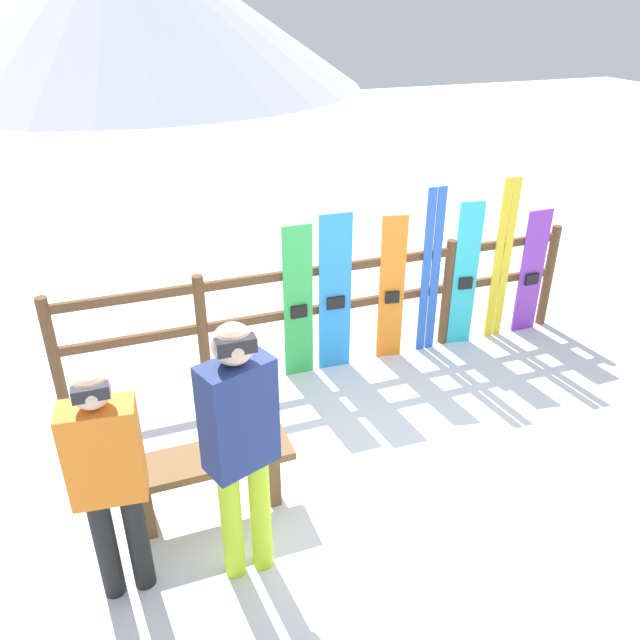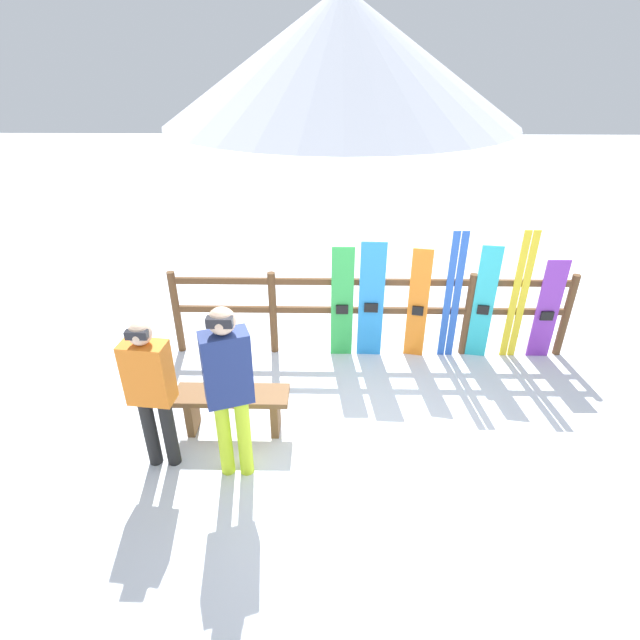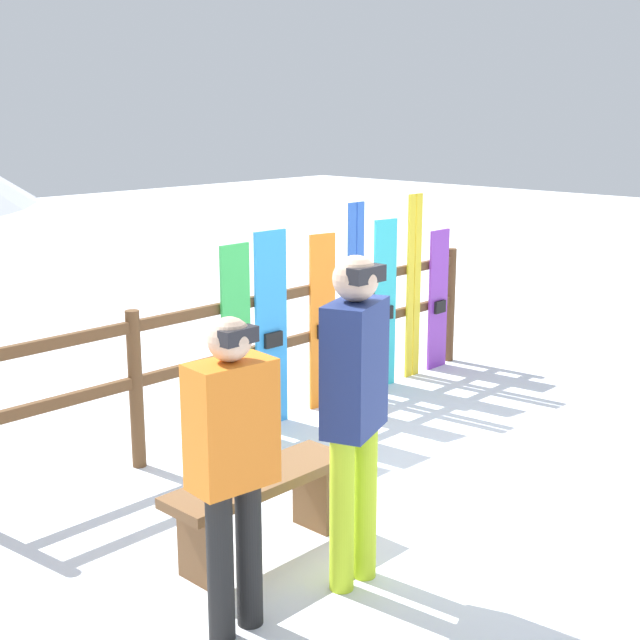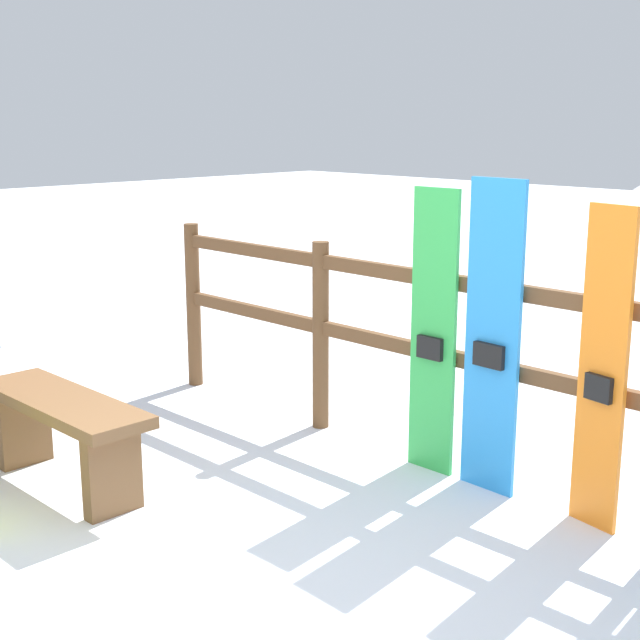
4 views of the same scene
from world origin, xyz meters
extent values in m
plane|color=white|center=(0.00, 0.00, 0.00)|extent=(40.00, 40.00, 0.00)
cylinder|color=brown|center=(-2.52, 1.79, 0.57)|extent=(0.10, 0.10, 1.15)
cylinder|color=brown|center=(-1.26, 1.79, 0.57)|extent=(0.10, 0.10, 1.15)
cylinder|color=brown|center=(0.00, 1.79, 0.57)|extent=(0.10, 0.10, 1.15)
cube|color=brown|center=(0.00, 1.79, 0.63)|extent=(5.05, 0.05, 0.08)
cube|color=brown|center=(0.00, 1.79, 1.03)|extent=(5.05, 0.05, 0.08)
cube|color=brown|center=(-1.54, 0.21, 0.45)|extent=(1.18, 0.36, 0.06)
cube|color=brown|center=(-1.98, 0.21, 0.21)|extent=(0.08, 0.29, 0.42)
cube|color=brown|center=(-1.09, 0.21, 0.21)|extent=(0.08, 0.29, 0.42)
cube|color=green|center=(-0.37, 1.73, 0.76)|extent=(0.28, 0.03, 1.52)
cube|color=black|center=(-0.37, 1.70, 0.68)|extent=(0.16, 0.03, 0.12)
cube|color=#288CE0|center=(0.00, 1.73, 0.79)|extent=(0.32, 0.04, 1.58)
cube|color=black|center=(0.00, 1.70, 0.71)|extent=(0.18, 0.04, 0.12)
cube|color=orange|center=(0.59, 1.73, 0.75)|extent=(0.25, 0.07, 1.50)
cube|color=black|center=(0.59, 1.70, 0.67)|extent=(0.14, 0.06, 0.12)
camera|label=1|loc=(-1.96, -3.21, 3.32)|focal=35.00mm
camera|label=2|loc=(-0.55, -3.90, 3.66)|focal=28.00mm
camera|label=3|loc=(-4.71, -3.26, 2.51)|focal=50.00mm
camera|label=4|loc=(2.42, -1.89, 1.87)|focal=50.00mm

